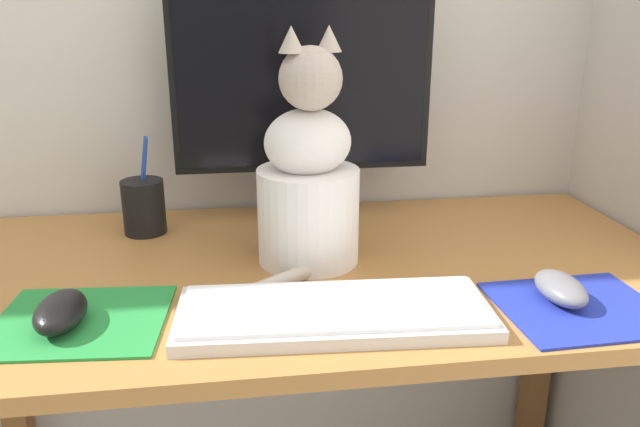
# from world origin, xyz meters

# --- Properties ---
(desk) EXTENTS (1.26, 0.63, 0.71)m
(desk) POSITION_xyz_m (0.00, 0.00, 0.61)
(desk) COLOR #A87038
(desk) RESTS_ON ground_plane
(monitor) EXTENTS (0.48, 0.17, 0.46)m
(monitor) POSITION_xyz_m (0.03, 0.22, 0.96)
(monitor) COLOR black
(monitor) RESTS_ON desk
(keyboard) EXTENTS (0.43, 0.19, 0.02)m
(keyboard) POSITION_xyz_m (0.02, -0.19, 0.72)
(keyboard) COLOR silver
(keyboard) RESTS_ON desk
(mousepad_left) EXTENTS (0.24, 0.21, 0.00)m
(mousepad_left) POSITION_xyz_m (-0.32, -0.15, 0.71)
(mousepad_left) COLOR #238438
(mousepad_left) RESTS_ON desk
(mousepad_right) EXTENTS (0.23, 0.20, 0.00)m
(mousepad_right) POSITION_xyz_m (0.37, -0.21, 0.71)
(mousepad_right) COLOR #1E2D9E
(mousepad_right) RESTS_ON desk
(computer_mouse_left) EXTENTS (0.06, 0.11, 0.04)m
(computer_mouse_left) POSITION_xyz_m (-0.34, -0.16, 0.73)
(computer_mouse_left) COLOR black
(computer_mouse_left) RESTS_ON mousepad_left
(computer_mouse_right) EXTENTS (0.06, 0.11, 0.04)m
(computer_mouse_right) POSITION_xyz_m (0.35, -0.19, 0.73)
(computer_mouse_right) COLOR slate
(computer_mouse_right) RESTS_ON mousepad_right
(cat) EXTENTS (0.22, 0.25, 0.37)m
(cat) POSITION_xyz_m (0.01, 0.02, 0.85)
(cat) COLOR white
(cat) RESTS_ON desk
(pen_cup) EXTENTS (0.08, 0.08, 0.18)m
(pen_cup) POSITION_xyz_m (-0.27, 0.19, 0.76)
(pen_cup) COLOR black
(pen_cup) RESTS_ON desk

